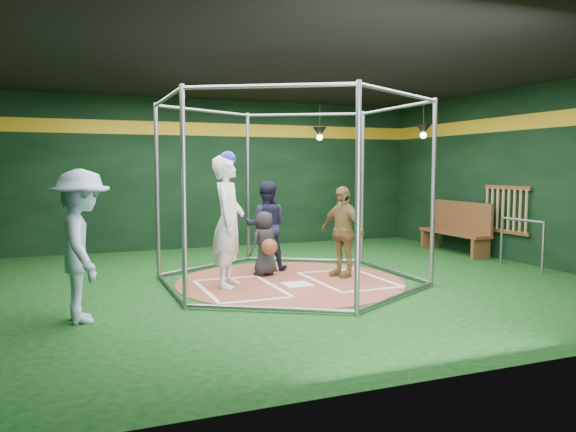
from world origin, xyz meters
name	(u,v)px	position (x,y,z in m)	size (l,w,h in m)	color
room_shell	(290,177)	(0.00, 0.01, 1.75)	(10.10, 9.10, 3.53)	black
clay_disc	(290,282)	(0.00, 0.00, 0.01)	(3.80, 3.80, 0.01)	#954A36
home_plate	(297,284)	(0.00, -0.30, 0.02)	(0.43, 0.43, 0.01)	white
batter_box_left	(240,288)	(-0.95, -0.25, 0.02)	(1.17, 1.77, 0.01)	white
batter_box_right	(348,279)	(0.95, -0.25, 0.02)	(1.17, 1.77, 0.01)	white
batting_cage	(290,192)	(0.00, 0.00, 1.50)	(4.05, 4.67, 3.00)	gray
bat_rack	(506,210)	(4.93, 0.40, 1.05)	(0.07, 1.25, 0.98)	brown
pendant_lamp_near	(320,132)	(2.20, 3.60, 2.74)	(0.34, 0.34, 0.90)	black
pendant_lamp_far	(423,130)	(4.00, 2.00, 2.74)	(0.34, 0.34, 0.90)	black
batter_figure	(228,220)	(-1.06, -0.01, 1.08)	(0.79, 0.90, 2.16)	silver
visitor_leopard	(342,231)	(1.01, 0.08, 0.80)	(0.92, 0.38, 1.57)	#A78B47
catcher_figure	(265,244)	(-0.22, 0.63, 0.57)	(0.64, 0.65, 1.13)	black
umpire	(266,226)	(-0.01, 1.17, 0.83)	(0.80, 0.62, 1.64)	black
bystander_blue	(82,246)	(-3.29, -1.26, 0.95)	(1.22, 0.70, 1.89)	#A7C2DD
dugout_bench	(457,227)	(4.64, 1.56, 0.59)	(0.46, 1.98, 1.15)	brown
steel_railing	(522,235)	(4.55, -0.43, 0.63)	(0.05, 1.09, 0.94)	gray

